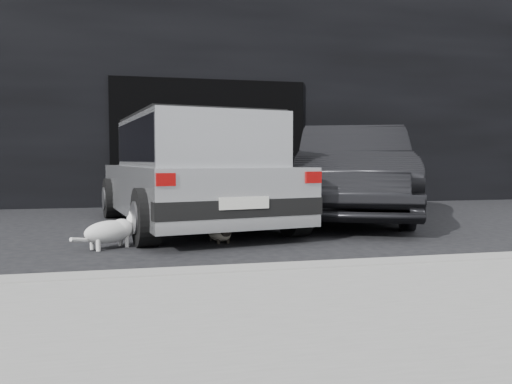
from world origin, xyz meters
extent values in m
plane|color=black|center=(0.00, 0.00, 0.00)|extent=(80.00, 80.00, 0.00)
cube|color=black|center=(1.00, 6.00, 2.50)|extent=(34.00, 4.00, 5.00)
cube|color=black|center=(1.00, 3.99, 1.30)|extent=(4.00, 0.10, 2.60)
cube|color=gray|center=(1.00, -2.60, 0.06)|extent=(18.00, 0.25, 0.12)
cube|color=gray|center=(1.00, -3.80, 0.06)|extent=(18.00, 2.20, 0.11)
cube|color=#B6B8BB|center=(0.31, 0.86, 0.53)|extent=(2.61, 4.46, 0.67)
cube|color=#B6B8BB|center=(0.35, 0.64, 1.19)|extent=(2.13, 3.05, 0.67)
cube|color=black|center=(0.35, 0.64, 1.19)|extent=(2.12, 2.95, 0.54)
cube|color=black|center=(0.68, -1.13, 0.43)|extent=(1.89, 0.52, 0.19)
cube|color=black|center=(-0.06, 2.84, 0.43)|extent=(1.89, 0.52, 0.19)
cube|color=silver|center=(0.70, -1.22, 0.49)|extent=(0.55, 0.12, 0.13)
cube|color=#8C0707|center=(-0.12, -1.37, 0.75)|extent=(0.20, 0.07, 0.13)
cube|color=#8C0707|center=(1.51, -1.06, 0.75)|extent=(0.20, 0.07, 0.13)
cube|color=black|center=(0.35, 0.64, 1.54)|extent=(2.08, 2.77, 0.03)
cylinder|color=black|center=(-0.31, -0.79, 0.32)|extent=(0.35, 0.68, 0.64)
cylinder|color=slate|center=(-0.44, -0.81, 0.32)|extent=(0.09, 0.35, 0.35)
cylinder|color=black|center=(1.48, -0.46, 0.32)|extent=(0.35, 0.68, 0.64)
cylinder|color=slate|center=(1.61, -0.43, 0.32)|extent=(0.09, 0.35, 0.35)
cylinder|color=black|center=(-0.85, 2.12, 0.32)|extent=(0.35, 0.68, 0.64)
cylinder|color=slate|center=(-0.98, 2.09, 0.32)|extent=(0.09, 0.35, 0.35)
cylinder|color=black|center=(0.94, 2.45, 0.32)|extent=(0.35, 0.68, 0.64)
cylinder|color=slate|center=(1.07, 2.47, 0.32)|extent=(0.09, 0.35, 0.35)
imported|color=black|center=(2.97, 1.22, 0.76)|extent=(3.23, 4.85, 1.51)
ellipsoid|color=beige|center=(0.51, -0.66, 0.10)|extent=(0.31, 0.49, 0.18)
ellipsoid|color=beige|center=(0.53, -0.77, 0.12)|extent=(0.23, 0.23, 0.17)
ellipsoid|color=black|center=(0.55, -0.89, 0.15)|extent=(0.15, 0.14, 0.12)
sphere|color=black|center=(0.56, -0.94, 0.15)|extent=(0.05, 0.05, 0.05)
cone|color=black|center=(0.58, -0.87, 0.21)|extent=(0.05, 0.06, 0.06)
cone|color=black|center=(0.52, -0.88, 0.21)|extent=(0.05, 0.06, 0.06)
cylinder|color=black|center=(0.59, -0.78, 0.03)|extent=(0.04, 0.04, 0.06)
cylinder|color=black|center=(0.48, -0.80, 0.03)|extent=(0.04, 0.04, 0.06)
cylinder|color=black|center=(0.55, -0.51, 0.03)|extent=(0.04, 0.04, 0.06)
cylinder|color=black|center=(0.43, -0.53, 0.03)|extent=(0.04, 0.04, 0.06)
cylinder|color=black|center=(0.47, -0.41, 0.07)|extent=(0.16, 0.24, 0.08)
ellipsoid|color=silver|center=(-0.70, -0.82, 0.18)|extent=(0.62, 0.53, 0.24)
ellipsoid|color=silver|center=(-0.58, -0.75, 0.20)|extent=(0.33, 0.33, 0.20)
ellipsoid|color=white|center=(-0.45, -0.68, 0.29)|extent=(0.20, 0.21, 0.14)
sphere|color=white|center=(-0.40, -0.64, 0.28)|extent=(0.06, 0.06, 0.06)
cone|color=white|center=(-0.49, -0.65, 0.35)|extent=(0.08, 0.08, 0.07)
cone|color=white|center=(-0.44, -0.72, 0.35)|extent=(0.08, 0.08, 0.07)
cylinder|color=white|center=(-0.59, -0.68, 0.07)|extent=(0.05, 0.05, 0.14)
cylinder|color=white|center=(-0.52, -0.80, 0.07)|extent=(0.05, 0.05, 0.14)
cylinder|color=white|center=(-0.87, -0.85, 0.07)|extent=(0.05, 0.05, 0.14)
cylinder|color=white|center=(-0.80, -0.97, 0.07)|extent=(0.05, 0.05, 0.14)
cylinder|color=white|center=(-0.96, -0.98, 0.12)|extent=(0.22, 0.27, 0.09)
ellipsoid|color=gray|center=(-0.77, -0.90, 0.20)|extent=(0.25, 0.24, 0.10)
camera|label=1|loc=(-0.31, -6.32, 0.94)|focal=35.00mm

